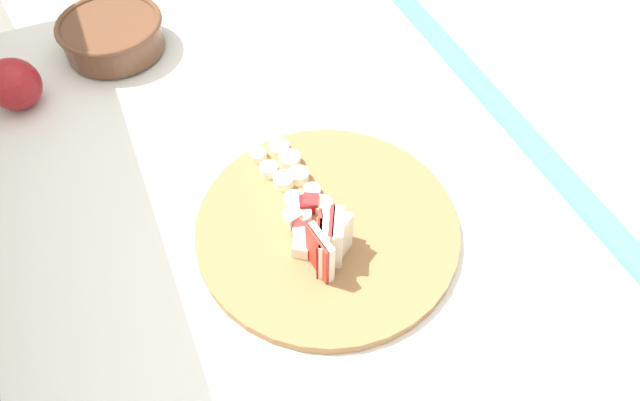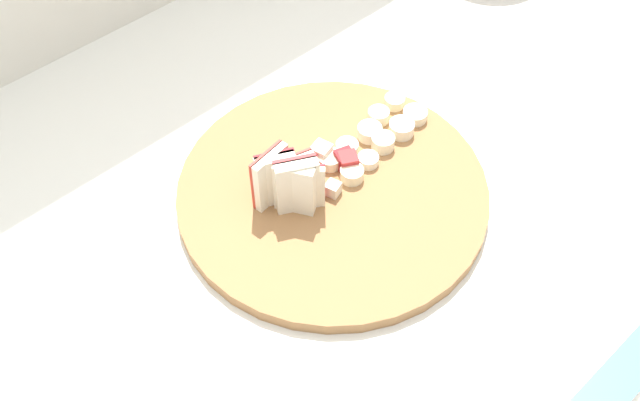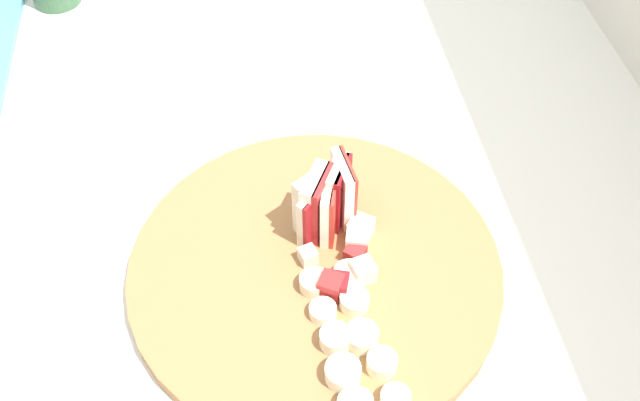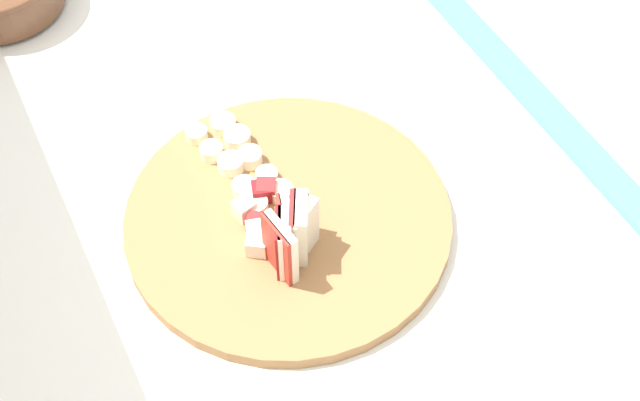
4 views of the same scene
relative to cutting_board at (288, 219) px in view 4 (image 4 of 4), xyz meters
name	(u,v)px [view 4 (image 4 of 4)]	position (x,y,z in m)	size (l,w,h in m)	color
cutting_board	(288,219)	(0.00, 0.00, 0.00)	(0.34, 0.34, 0.02)	olive
apple_wedge_fan	(292,234)	(-0.05, 0.02, 0.04)	(0.07, 0.06, 0.07)	maroon
apple_dice_pile	(260,215)	(0.01, 0.03, 0.02)	(0.09, 0.08, 0.02)	#A32323
banana_slice_rows	(238,162)	(0.08, 0.02, 0.02)	(0.15, 0.07, 0.02)	beige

